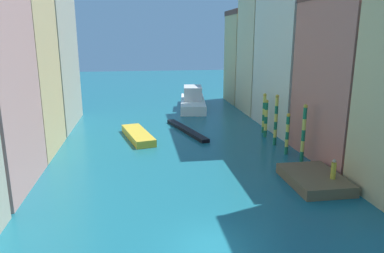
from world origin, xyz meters
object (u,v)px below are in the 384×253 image
at_px(waterfront_dock, 314,179).
at_px(mooring_pole_1, 287,133).
at_px(mooring_pole_2, 276,120).
at_px(mooring_pole_4, 264,113).
at_px(vaporetto_white, 193,101).
at_px(gondola_black, 186,130).
at_px(mooring_pole_0, 303,133).
at_px(motorboat_0, 138,135).
at_px(mooring_pole_3, 266,118).
at_px(person_on_dock, 333,170).

relative_size(waterfront_dock, mooring_pole_1, 1.40).
distance_m(mooring_pole_2, mooring_pole_4, 4.85).
relative_size(vaporetto_white, gondola_black, 1.24).
relative_size(mooring_pole_0, motorboat_0, 0.66).
xyz_separation_m(mooring_pole_1, mooring_pole_3, (0.07, 5.95, 0.13)).
height_order(waterfront_dock, mooring_pole_3, mooring_pole_3).
bearing_deg(mooring_pole_3, person_on_dock, -89.90).
xyz_separation_m(mooring_pole_0, mooring_pole_3, (-0.36, 8.29, -0.50)).
distance_m(waterfront_dock, person_on_dock, 1.70).
xyz_separation_m(mooring_pole_4, motorboat_0, (-14.30, -0.38, -1.97)).
xyz_separation_m(vaporetto_white, motorboat_0, (-8.47, -16.10, -0.78)).
relative_size(mooring_pole_0, mooring_pole_3, 1.24).
bearing_deg(motorboat_0, gondola_black, 20.44).
height_order(mooring_pole_1, mooring_pole_4, mooring_pole_4).
xyz_separation_m(person_on_dock, mooring_pole_2, (-0.10, 11.01, 1.20)).
bearing_deg(mooring_pole_3, vaporetto_white, 107.16).
relative_size(mooring_pole_2, vaporetto_white, 0.42).
bearing_deg(mooring_pole_0, person_on_dock, -93.39).
bearing_deg(mooring_pole_4, mooring_pole_1, -93.61).
distance_m(mooring_pole_0, mooring_pole_1, 2.46).
xyz_separation_m(mooring_pole_1, motorboat_0, (-13.81, 7.38, -1.64)).
height_order(mooring_pole_3, gondola_black, mooring_pole_3).
distance_m(mooring_pole_0, mooring_pole_2, 5.30).
distance_m(mooring_pole_0, vaporetto_white, 26.51).
bearing_deg(mooring_pole_2, motorboat_0, 162.19).
relative_size(gondola_black, motorboat_0, 1.27).
bearing_deg(mooring_pole_1, mooring_pole_4, 86.39).
distance_m(person_on_dock, mooring_pole_2, 11.08).
bearing_deg(waterfront_dock, mooring_pole_0, 75.63).
height_order(mooring_pole_2, gondola_black, mooring_pole_2).
xyz_separation_m(person_on_dock, vaporetto_white, (-5.44, 31.55, -0.29)).
bearing_deg(mooring_pole_0, mooring_pole_3, 92.52).
bearing_deg(mooring_pole_3, motorboat_0, 174.11).
height_order(mooring_pole_0, gondola_black, mooring_pole_0).
height_order(waterfront_dock, mooring_pole_2, mooring_pole_2).
relative_size(mooring_pole_2, mooring_pole_3, 1.25).
bearing_deg(vaporetto_white, mooring_pole_0, -77.39).
xyz_separation_m(waterfront_dock, mooring_pole_2, (0.78, 10.03, 2.27)).
bearing_deg(person_on_dock, motorboat_0, 132.00).
relative_size(person_on_dock, mooring_pole_2, 0.28).
height_order(mooring_pole_0, mooring_pole_4, mooring_pole_0).
height_order(mooring_pole_1, mooring_pole_3, mooring_pole_3).
height_order(waterfront_dock, mooring_pole_4, mooring_pole_4).
bearing_deg(waterfront_dock, mooring_pole_2, 85.54).
relative_size(mooring_pole_0, vaporetto_white, 0.42).
bearing_deg(mooring_pole_4, person_on_dock, -91.41).
bearing_deg(mooring_pole_0, mooring_pole_1, 100.60).
bearing_deg(mooring_pole_4, vaporetto_white, 110.34).
height_order(mooring_pole_0, vaporetto_white, mooring_pole_0).
distance_m(vaporetto_white, motorboat_0, 18.21).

